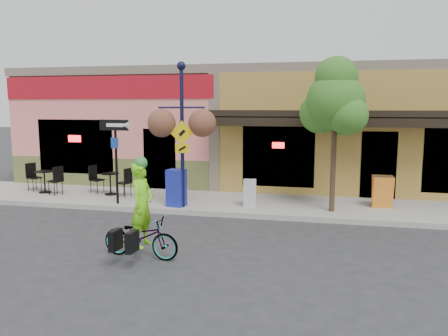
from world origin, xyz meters
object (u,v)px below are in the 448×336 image
(one_way_sign, at_px, (116,162))
(street_tree, at_px, (334,134))
(bicycle, at_px, (141,237))
(lamp_post, at_px, (182,136))
(newspaper_box_grey, at_px, (250,193))
(cyclist_rider, at_px, (142,217))
(newspaper_box_blue, at_px, (176,188))
(building, at_px, (260,126))

(one_way_sign, distance_m, street_tree, 6.42)
(bicycle, height_order, lamp_post, lamp_post)
(newspaper_box_grey, bearing_deg, one_way_sign, 179.06)
(cyclist_rider, xyz_separation_m, one_way_sign, (-2.49, 3.92, 0.55))
(lamp_post, bearing_deg, newspaper_box_grey, -1.72)
(lamp_post, height_order, street_tree, street_tree)
(newspaper_box_blue, bearing_deg, cyclist_rider, -70.31)
(bicycle, distance_m, newspaper_box_grey, 4.69)
(newspaper_box_blue, relative_size, newspaper_box_grey, 1.37)
(one_way_sign, relative_size, newspaper_box_grey, 3.19)
(cyclist_rider, height_order, newspaper_box_blue, cyclist_rider)
(newspaper_box_blue, bearing_deg, newspaper_box_grey, 21.89)
(cyclist_rider, bearing_deg, one_way_sign, 38.15)
(building, xyz_separation_m, bicycle, (-0.97, -10.55, -1.81))
(building, bearing_deg, one_way_sign, -117.24)
(building, xyz_separation_m, street_tree, (2.93, -6.22, 0.07))
(lamp_post, xyz_separation_m, one_way_sign, (-2.09, -0.00, -0.83))
(bicycle, height_order, street_tree, street_tree)
(one_way_sign, bearing_deg, bicycle, -51.94)
(building, height_order, cyclist_rider, building)
(building, relative_size, newspaper_box_grey, 22.79)
(one_way_sign, relative_size, newspaper_box_blue, 2.33)
(street_tree, bearing_deg, one_way_sign, -176.31)
(newspaper_box_grey, distance_m, street_tree, 2.95)
(bicycle, bearing_deg, newspaper_box_blue, 14.02)
(lamp_post, bearing_deg, newspaper_box_blue, 143.56)
(one_way_sign, height_order, newspaper_box_blue, one_way_sign)
(one_way_sign, bearing_deg, cyclist_rider, -51.42)
(street_tree, bearing_deg, cyclist_rider, -131.68)
(bicycle, bearing_deg, one_way_sign, 37.63)
(lamp_post, bearing_deg, street_tree, -11.09)
(bicycle, distance_m, lamp_post, 4.33)
(lamp_post, bearing_deg, building, 62.12)
(building, relative_size, lamp_post, 4.33)
(newspaper_box_blue, bearing_deg, street_tree, 14.86)
(bicycle, xyz_separation_m, newspaper_box_blue, (-0.58, 4.00, 0.26))
(street_tree, bearing_deg, newspaper_box_blue, -175.85)
(building, distance_m, bicycle, 10.75)
(street_tree, bearing_deg, bicycle, -132.05)
(newspaper_box_blue, distance_m, newspaper_box_grey, 2.18)
(bicycle, relative_size, one_way_sign, 0.66)
(newspaper_box_blue, relative_size, street_tree, 0.25)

